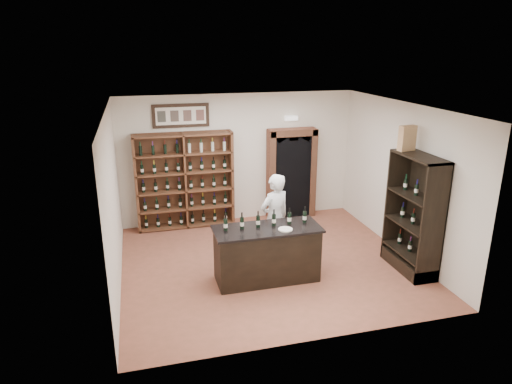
{
  "coord_description": "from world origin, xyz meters",
  "views": [
    {
      "loc": [
        -2.27,
        -7.66,
        4.05
      ],
      "look_at": [
        -0.16,
        0.3,
        1.37
      ],
      "focal_mm": 32.0,
      "sensor_mm": 36.0,
      "label": 1
    }
  ],
  "objects_px": {
    "counter_bottle_0": "(226,225)",
    "shopkeeper": "(275,219)",
    "tasting_counter": "(267,254)",
    "wine_shelf": "(185,181)",
    "side_cabinet": "(413,232)",
    "wine_crate": "(407,138)"
  },
  "relations": [
    {
      "from": "wine_shelf",
      "to": "counter_bottle_0",
      "type": "xyz_separation_m",
      "value": [
        0.38,
        -2.86,
        0.01
      ]
    },
    {
      "from": "wine_shelf",
      "to": "shopkeeper",
      "type": "bearing_deg",
      "value": -57.31
    },
    {
      "from": "wine_crate",
      "to": "shopkeeper",
      "type": "bearing_deg",
      "value": 154.91
    },
    {
      "from": "counter_bottle_0",
      "to": "shopkeeper",
      "type": "relative_size",
      "value": 0.17
    },
    {
      "from": "wine_shelf",
      "to": "counter_bottle_0",
      "type": "distance_m",
      "value": 2.89
    },
    {
      "from": "side_cabinet",
      "to": "wine_crate",
      "type": "xyz_separation_m",
      "value": [
        -0.07,
        0.4,
        1.67
      ]
    },
    {
      "from": "side_cabinet",
      "to": "wine_crate",
      "type": "distance_m",
      "value": 1.72
    },
    {
      "from": "counter_bottle_0",
      "to": "shopkeeper",
      "type": "xyz_separation_m",
      "value": [
        1.07,
        0.6,
        -0.23
      ]
    },
    {
      "from": "counter_bottle_0",
      "to": "wine_crate",
      "type": "xyz_separation_m",
      "value": [
        3.38,
        0.03,
        1.32
      ]
    },
    {
      "from": "tasting_counter",
      "to": "wine_shelf",
      "type": "bearing_deg",
      "value": 110.56
    },
    {
      "from": "counter_bottle_0",
      "to": "side_cabinet",
      "type": "relative_size",
      "value": 0.14
    },
    {
      "from": "wine_shelf",
      "to": "side_cabinet",
      "type": "xyz_separation_m",
      "value": [
        3.82,
        -3.23,
        -0.35
      ]
    },
    {
      "from": "counter_bottle_0",
      "to": "wine_crate",
      "type": "bearing_deg",
      "value": 0.46
    },
    {
      "from": "tasting_counter",
      "to": "wine_crate",
      "type": "bearing_deg",
      "value": 2.16
    },
    {
      "from": "wine_crate",
      "to": "tasting_counter",
      "type": "bearing_deg",
      "value": 171.12
    },
    {
      "from": "tasting_counter",
      "to": "shopkeeper",
      "type": "distance_m",
      "value": 0.85
    },
    {
      "from": "tasting_counter",
      "to": "wine_crate",
      "type": "relative_size",
      "value": 4.11
    },
    {
      "from": "tasting_counter",
      "to": "side_cabinet",
      "type": "relative_size",
      "value": 0.85
    },
    {
      "from": "counter_bottle_0",
      "to": "wine_crate",
      "type": "height_order",
      "value": "wine_crate"
    },
    {
      "from": "wine_shelf",
      "to": "counter_bottle_0",
      "type": "relative_size",
      "value": 7.33
    },
    {
      "from": "tasting_counter",
      "to": "shopkeeper",
      "type": "relative_size",
      "value": 1.07
    },
    {
      "from": "tasting_counter",
      "to": "counter_bottle_0",
      "type": "xyz_separation_m",
      "value": [
        -0.72,
        0.07,
        0.61
      ]
    }
  ]
}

